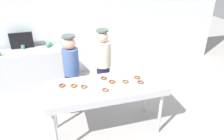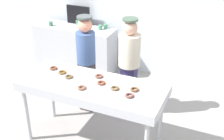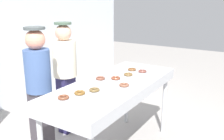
% 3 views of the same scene
% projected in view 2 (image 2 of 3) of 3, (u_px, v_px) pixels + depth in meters
% --- Properties ---
extents(back_wall, '(8.00, 0.12, 2.89)m').
position_uv_depth(back_wall, '(150.00, 5.00, 5.98)').
color(back_wall, silver).
rests_on(back_wall, ground).
extents(fryer_conveyor, '(2.01, 0.80, 1.00)m').
position_uv_depth(fryer_conveyor, '(92.00, 89.00, 4.16)').
color(fryer_conveyor, '#B7BABF').
rests_on(fryer_conveyor, ground).
extents(chocolate_donut_0, '(0.16, 0.16, 0.03)m').
position_uv_depth(chocolate_donut_0, '(101.00, 83.00, 4.11)').
color(chocolate_donut_0, brown).
rests_on(chocolate_donut_0, fryer_conveyor).
extents(chocolate_donut_1, '(0.12, 0.12, 0.03)m').
position_uv_depth(chocolate_donut_1, '(129.00, 96.00, 3.83)').
color(chocolate_donut_1, brown).
rests_on(chocolate_donut_1, fryer_conveyor).
extents(chocolate_donut_2, '(0.14, 0.14, 0.03)m').
position_uv_depth(chocolate_donut_2, '(69.00, 77.00, 4.27)').
color(chocolate_donut_2, brown).
rests_on(chocolate_donut_2, fryer_conveyor).
extents(chocolate_donut_3, '(0.12, 0.12, 0.03)m').
position_uv_depth(chocolate_donut_3, '(115.00, 88.00, 3.99)').
color(chocolate_donut_3, brown).
rests_on(chocolate_donut_3, fryer_conveyor).
extents(chocolate_donut_4, '(0.16, 0.16, 0.03)m').
position_uv_depth(chocolate_donut_4, '(82.00, 88.00, 4.00)').
color(chocolate_donut_4, brown).
rests_on(chocolate_donut_4, fryer_conveyor).
extents(chocolate_donut_5, '(0.14, 0.14, 0.03)m').
position_uv_depth(chocolate_donut_5, '(135.00, 89.00, 3.96)').
color(chocolate_donut_5, brown).
rests_on(chocolate_donut_5, fryer_conveyor).
extents(chocolate_donut_6, '(0.16, 0.16, 0.03)m').
position_uv_depth(chocolate_donut_6, '(62.00, 72.00, 4.39)').
color(chocolate_donut_6, brown).
rests_on(chocolate_donut_6, fryer_conveyor).
extents(chocolate_donut_7, '(0.16, 0.16, 0.03)m').
position_uv_depth(chocolate_donut_7, '(53.00, 68.00, 4.50)').
color(chocolate_donut_7, brown).
rests_on(chocolate_donut_7, fryer_conveyor).
extents(chocolate_donut_8, '(0.16, 0.16, 0.03)m').
position_uv_depth(chocolate_donut_8, '(99.00, 76.00, 4.28)').
color(chocolate_donut_8, brown).
rests_on(chocolate_donut_8, fryer_conveyor).
extents(worker_baker, '(0.34, 0.34, 1.66)m').
position_uv_depth(worker_baker, '(129.00, 62.00, 4.85)').
color(worker_baker, '#25214A').
rests_on(worker_baker, ground).
extents(worker_assistant, '(0.30, 0.30, 1.66)m').
position_uv_depth(worker_assistant, '(86.00, 60.00, 4.95)').
color(worker_assistant, '#383238').
rests_on(worker_assistant, ground).
extents(prep_counter, '(1.78, 0.54, 0.93)m').
position_uv_depth(prep_counter, '(75.00, 48.00, 6.60)').
color(prep_counter, '#B7BABF').
rests_on(prep_counter, ground).
extents(paper_cup_0, '(0.09, 0.09, 0.09)m').
position_uv_depth(paper_cup_0, '(106.00, 26.00, 6.29)').
color(paper_cup_0, '#4C8C66').
rests_on(paper_cup_0, prep_counter).
extents(paper_cup_1, '(0.09, 0.09, 0.09)m').
position_uv_depth(paper_cup_1, '(51.00, 24.00, 6.44)').
color(paper_cup_1, '#4C8C66').
rests_on(paper_cup_1, prep_counter).
extents(paper_cup_2, '(0.09, 0.09, 0.09)m').
position_uv_depth(paper_cup_2, '(78.00, 23.00, 6.50)').
color(paper_cup_2, '#4C8C66').
rests_on(paper_cup_2, prep_counter).
extents(paper_cup_3, '(0.09, 0.09, 0.09)m').
position_uv_depth(paper_cup_3, '(100.00, 27.00, 6.23)').
color(paper_cup_3, '#4C8C66').
rests_on(paper_cup_3, prep_counter).
extents(menu_display, '(0.53, 0.04, 0.39)m').
position_uv_depth(menu_display, '(78.00, 15.00, 6.48)').
color(menu_display, black).
rests_on(menu_display, prep_counter).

